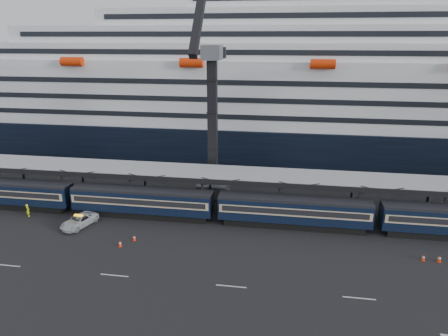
{
  "coord_description": "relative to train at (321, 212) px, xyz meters",
  "views": [
    {
      "loc": [
        -9.55,
        -36.9,
        23.1
      ],
      "look_at": [
        -16.91,
        10.0,
        7.41
      ],
      "focal_mm": 32.0,
      "sensor_mm": 36.0,
      "label": 1
    }
  ],
  "objects": [
    {
      "name": "crane_dark_near",
      "position": [
        -15.35,
        8.59,
        9.73
      ],
      "size": [
        4.5,
        17.75,
        35.08
      ],
      "color": "#4C4F54",
      "rests_on": "ground"
    },
    {
      "name": "traffic_cone_d",
      "position": [
        10.56,
        -6.12,
        -1.83
      ],
      "size": [
        0.38,
        0.38,
        0.75
      ],
      "color": "red",
      "rests_on": "ground"
    },
    {
      "name": "traffic_cone_b",
      "position": [
        -23.12,
        -8.3,
        -1.82
      ],
      "size": [
        0.39,
        0.39,
        0.78
      ],
      "color": "red",
      "rests_on": "ground"
    },
    {
      "name": "canopy",
      "position": [
        4.65,
        4.0,
        3.05
      ],
      "size": [
        130.0,
        6.25,
        5.53
      ],
      "color": "#989AA0",
      "rests_on": "ground"
    },
    {
      "name": "cruise_ship",
      "position": [
        3.57,
        35.99,
        10.14
      ],
      "size": [
        214.09,
        28.84,
        34.0
      ],
      "color": "black",
      "rests_on": "ground"
    },
    {
      "name": "pickup_truck",
      "position": [
        -30.35,
        -4.15,
        -1.48
      ],
      "size": [
        3.78,
        5.63,
        1.43
      ],
      "primitive_type": "imported",
      "rotation": [
        0.0,
        0.0,
        -0.3
      ],
      "color": "#B6B9BE",
      "rests_on": "ground"
    },
    {
      "name": "worker",
      "position": [
        -38.59,
        -2.5,
        -1.32
      ],
      "size": [
        0.75,
        0.75,
        1.76
      ],
      "primitive_type": "imported",
      "rotation": [
        0.0,
        0.0,
        2.37
      ],
      "color": "#E5FE0D",
      "rests_on": "ground"
    },
    {
      "name": "ground",
      "position": [
        4.65,
        -10.0,
        -2.2
      ],
      "size": [
        260.0,
        260.0,
        0.0
      ],
      "primitive_type": "plane",
      "color": "black",
      "rests_on": "ground"
    },
    {
      "name": "traffic_cone_e",
      "position": [
        12.18,
        -6.11,
        -1.8
      ],
      "size": [
        0.4,
        0.4,
        0.81
      ],
      "color": "red",
      "rests_on": "ground"
    },
    {
      "name": "traffic_cone_c",
      "position": [
        -22.03,
        -6.68,
        -1.84
      ],
      "size": [
        0.37,
        0.37,
        0.74
      ],
      "color": "red",
      "rests_on": "ground"
    },
    {
      "name": "train",
      "position": [
        0.0,
        0.0,
        0.0
      ],
      "size": [
        133.05,
        3.0,
        4.05
      ],
      "color": "black",
      "rests_on": "ground"
    }
  ]
}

